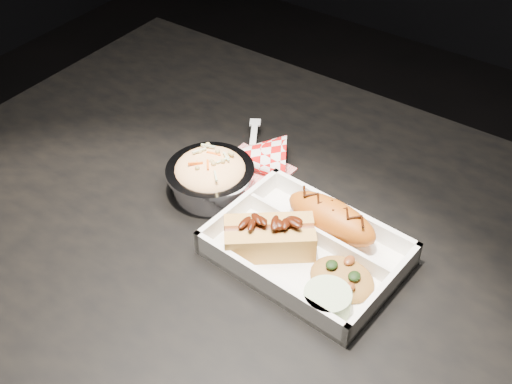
% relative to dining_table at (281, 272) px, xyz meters
% --- Properties ---
extents(dining_table, '(1.20, 0.80, 0.75)m').
position_rel_dining_table_xyz_m(dining_table, '(0.00, 0.00, 0.00)').
color(dining_table, black).
rests_on(dining_table, ground).
extents(food_tray, '(0.26, 0.20, 0.04)m').
position_rel_dining_table_xyz_m(food_tray, '(0.06, -0.03, 0.10)').
color(food_tray, white).
rests_on(food_tray, dining_table).
extents(fried_pastry, '(0.15, 0.07, 0.05)m').
position_rel_dining_table_xyz_m(fried_pastry, '(0.06, 0.03, 0.12)').
color(fried_pastry, '#C15B13').
rests_on(fried_pastry, food_tray).
extents(hotdog, '(0.13, 0.12, 0.06)m').
position_rel_dining_table_xyz_m(hotdog, '(0.01, -0.05, 0.12)').
color(hotdog, gold).
rests_on(hotdog, food_tray).
extents(fried_rice_mound, '(0.09, 0.08, 0.03)m').
position_rel_dining_table_xyz_m(fried_rice_mound, '(0.12, -0.04, 0.11)').
color(fried_rice_mound, '#A97131').
rests_on(fried_rice_mound, food_tray).
extents(cupcake_liner, '(0.06, 0.06, 0.03)m').
position_rel_dining_table_xyz_m(cupcake_liner, '(0.13, -0.09, 0.11)').
color(cupcake_liner, '#AEC595').
rests_on(cupcake_liner, food_tray).
extents(foil_coleslaw_cup, '(0.13, 0.13, 0.07)m').
position_rel_dining_table_xyz_m(foil_coleslaw_cup, '(-0.14, 0.01, 0.12)').
color(foil_coleslaw_cup, silver).
rests_on(foil_coleslaw_cup, dining_table).
extents(napkin_fork, '(0.15, 0.16, 0.10)m').
position_rel_dining_table_xyz_m(napkin_fork, '(-0.12, 0.09, 0.11)').
color(napkin_fork, red).
rests_on(napkin_fork, dining_table).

